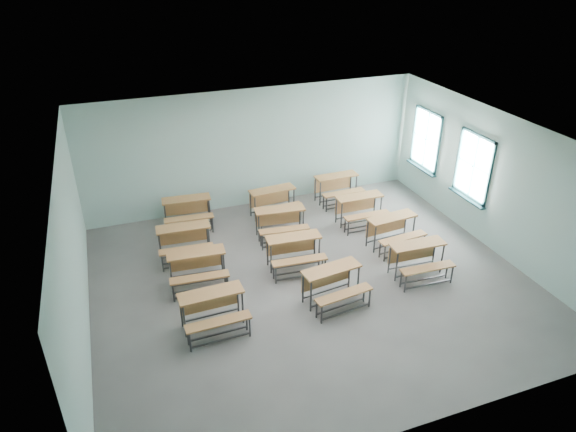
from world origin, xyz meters
name	(u,v)px	position (x,y,z in m)	size (l,w,h in m)	color
room	(316,214)	(0.08, 0.03, 1.60)	(9.04, 8.04, 3.24)	slate
desk_unit_r0c0	(213,306)	(-2.28, -0.76, 0.50)	(1.22, 0.84, 0.75)	#9F6A39
desk_unit_r0c1	(334,281)	(0.14, -0.80, 0.50)	(1.29, 0.95, 0.75)	#9F6A39
desk_unit_r0c2	(419,256)	(2.24, -0.58, 0.50)	(1.24, 0.86, 0.75)	#9F6A39
desk_unit_r1c0	(197,265)	(-2.28, 0.71, 0.50)	(1.26, 0.90, 0.75)	#9F6A39
desk_unit_r1c1	(295,249)	(-0.15, 0.60, 0.50)	(1.26, 0.90, 0.75)	#9F6A39
desk_unit_r1c2	(394,228)	(2.36, 0.66, 0.50)	(1.27, 0.91, 0.75)	#9F6A39
desk_unit_r2c0	(184,238)	(-2.34, 1.88, 0.50)	(1.25, 0.89, 0.75)	#9F6A39
desk_unit_r2c1	(281,220)	(0.00, 1.95, 0.50)	(1.28, 0.93, 0.75)	#9F6A39
desk_unit_r2c2	(361,206)	(2.14, 1.92, 0.50)	(1.21, 0.82, 0.75)	#9F6A39
desk_unit_r3c0	(187,209)	(-2.02, 3.29, 0.50)	(1.26, 0.90, 0.75)	#9F6A39
desk_unit_r3c1	(274,199)	(0.20, 3.06, 0.50)	(1.26, 0.90, 0.75)	#9F6A39
desk_unit_r3c2	(338,185)	(2.14, 3.29, 0.50)	(1.22, 0.83, 0.75)	#9F6A39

